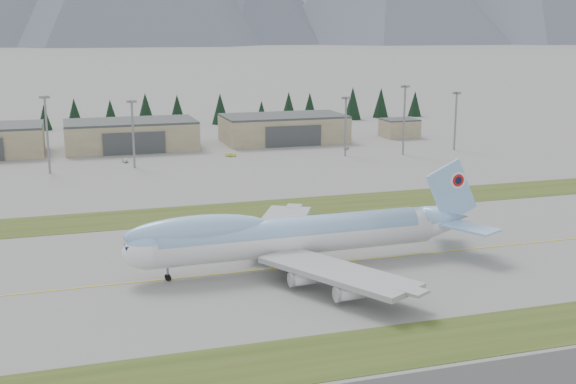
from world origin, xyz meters
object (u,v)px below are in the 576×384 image
object	(u,v)px
service_vehicle_a	(125,162)
service_vehicle_b	(231,156)
service_vehicle_c	(346,149)
boeing_747_freighter	(292,235)
hangar_center	(131,135)
hangar_right	(284,128)

from	to	relation	value
service_vehicle_a	service_vehicle_b	distance (m)	36.78
service_vehicle_c	service_vehicle_a	bearing A→B (deg)	-150.39
boeing_747_freighter	hangar_center	bearing A→B (deg)	95.01
boeing_747_freighter	service_vehicle_b	bearing A→B (deg)	81.47
hangar_center	service_vehicle_b	size ratio (longest dim) A/B	12.91
boeing_747_freighter	hangar_center	xyz separation A→B (m)	(-16.27, 149.88, -0.86)
hangar_center	boeing_747_freighter	bearing A→B (deg)	-83.80
hangar_right	service_vehicle_b	bearing A→B (deg)	-135.54
service_vehicle_a	service_vehicle_b	xyz separation A→B (m)	(36.78, 0.64, 0.00)
service_vehicle_a	service_vehicle_c	size ratio (longest dim) A/B	1.10
service_vehicle_b	service_vehicle_c	world-z (taller)	service_vehicle_b
hangar_right	service_vehicle_c	size ratio (longest dim) A/B	13.39
boeing_747_freighter	service_vehicle_c	bearing A→B (deg)	62.88
service_vehicle_a	service_vehicle_c	world-z (taller)	service_vehicle_a
boeing_747_freighter	service_vehicle_a	world-z (taller)	boeing_747_freighter
hangar_center	service_vehicle_b	bearing A→B (deg)	-40.52
hangar_center	service_vehicle_a	size ratio (longest dim) A/B	12.22
service_vehicle_a	service_vehicle_b	size ratio (longest dim) A/B	1.06
service_vehicle_a	hangar_right	bearing A→B (deg)	17.26
hangar_right	service_vehicle_b	size ratio (longest dim) A/B	12.91
hangar_center	hangar_right	bearing A→B (deg)	0.00
hangar_right	service_vehicle_b	world-z (taller)	hangar_right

